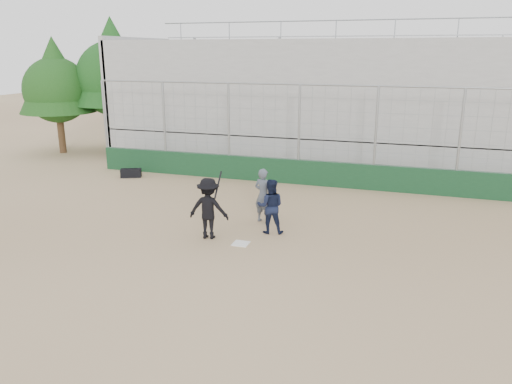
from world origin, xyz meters
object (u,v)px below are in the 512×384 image
(catcher_crouched, at_px, (270,215))
(equipment_bag, at_px, (131,173))
(umpire, at_px, (263,198))
(batter_at_plate, at_px, (209,208))

(catcher_crouched, height_order, equipment_bag, catcher_crouched)
(catcher_crouched, xyz_separation_m, umpire, (-0.50, 0.90, 0.23))
(batter_at_plate, height_order, equipment_bag, batter_at_plate)
(catcher_crouched, height_order, umpire, umpire)
(batter_at_plate, height_order, umpire, batter_at_plate)
(equipment_bag, bearing_deg, catcher_crouched, -31.79)
(batter_at_plate, relative_size, equipment_bag, 2.07)
(batter_at_plate, bearing_deg, equipment_bag, 137.01)
(umpire, distance_m, equipment_bag, 8.14)
(batter_at_plate, distance_m, umpire, 2.12)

